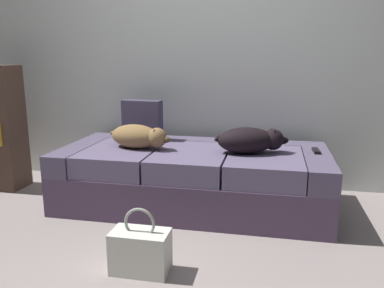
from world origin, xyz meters
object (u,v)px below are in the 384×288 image
(dog_tan, at_px, (139,136))
(couch, at_px, (193,177))
(dog_dark, at_px, (251,140))
(throw_pillow, at_px, (142,120))
(handbag, at_px, (140,251))
(tv_remote, at_px, (316,151))

(dog_tan, bearing_deg, couch, 8.59)
(dog_dark, distance_m, throw_pillow, 1.01)
(handbag, bearing_deg, dog_tan, 109.01)
(couch, height_order, handbag, couch)
(throw_pillow, relative_size, handbag, 0.90)
(couch, bearing_deg, handbag, -94.64)
(tv_remote, bearing_deg, throw_pillow, 168.62)
(dog_dark, distance_m, handbag, 1.22)
(handbag, bearing_deg, throw_pillow, 107.79)
(tv_remote, height_order, handbag, tv_remote)
(couch, distance_m, handbag, 1.05)
(throw_pillow, bearing_deg, handbag, -72.21)
(dog_dark, height_order, throw_pillow, throw_pillow)
(tv_remote, xyz_separation_m, throw_pillow, (-1.44, 0.19, 0.16))
(dog_dark, relative_size, tv_remote, 3.75)
(dog_tan, distance_m, throw_pillow, 0.36)
(dog_dark, bearing_deg, throw_pillow, 161.59)
(dog_dark, bearing_deg, dog_tan, -178.71)
(couch, xyz_separation_m, throw_pillow, (-0.51, 0.27, 0.40))
(couch, height_order, tv_remote, tv_remote)
(dog_tan, bearing_deg, tv_remote, 6.12)
(throw_pillow, height_order, handbag, throw_pillow)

